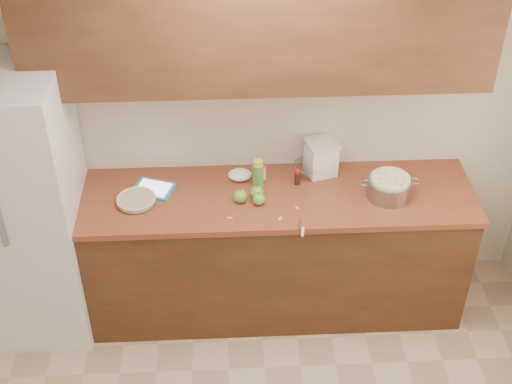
{
  "coord_description": "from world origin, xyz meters",
  "views": [
    {
      "loc": [
        -0.2,
        -1.98,
        3.56
      ],
      "look_at": [
        -0.03,
        1.43,
        0.98
      ],
      "focal_mm": 50.0,
      "sensor_mm": 36.0,
      "label": 1
    }
  ],
  "objects_px": {
    "tablet": "(153,189)",
    "colander": "(389,187)",
    "flour_canister": "(321,157)",
    "pie": "(136,200)"
  },
  "relations": [
    {
      "from": "pie",
      "to": "flour_canister",
      "type": "bearing_deg",
      "value": 12.94
    },
    {
      "from": "pie",
      "to": "tablet",
      "type": "height_order",
      "value": "pie"
    },
    {
      "from": "flour_canister",
      "to": "colander",
      "type": "bearing_deg",
      "value": -34.63
    },
    {
      "from": "pie",
      "to": "flour_canister",
      "type": "height_order",
      "value": "flour_canister"
    },
    {
      "from": "colander",
      "to": "tablet",
      "type": "distance_m",
      "value": 1.44
    },
    {
      "from": "flour_canister",
      "to": "tablet",
      "type": "xyz_separation_m",
      "value": [
        -1.05,
        -0.14,
        -0.11
      ]
    },
    {
      "from": "flour_canister",
      "to": "tablet",
      "type": "bearing_deg",
      "value": -172.47
    },
    {
      "from": "tablet",
      "to": "colander",
      "type": "bearing_deg",
      "value": 14.77
    },
    {
      "from": "tablet",
      "to": "flour_canister",
      "type": "bearing_deg",
      "value": 27.39
    },
    {
      "from": "flour_canister",
      "to": "tablet",
      "type": "height_order",
      "value": "flour_canister"
    }
  ]
}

